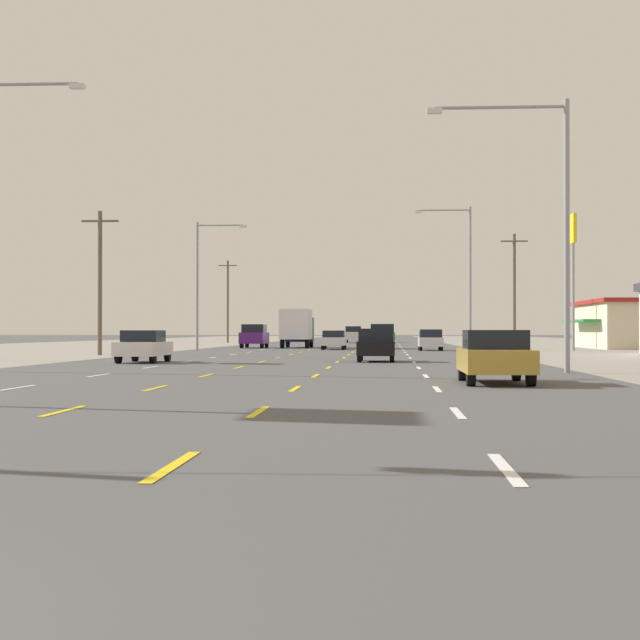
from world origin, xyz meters
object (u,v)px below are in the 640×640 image
at_px(sedan_far_right_nearest, 495,356).
at_px(hatchback_inner_right_mid, 376,345).
at_px(suv_center_turn_distant_b, 353,334).
at_px(streetlight_right_row_1, 465,268).
at_px(box_truck_inner_left_distant_a, 297,326).
at_px(pole_sign_right_row_2, 573,248).
at_px(suv_far_left_farthest, 254,336).
at_px(streetlight_left_row_1, 202,276).
at_px(hatchback_far_right_midfar, 430,340).
at_px(suv_inner_right_farther, 382,336).
at_px(sedan_far_left_near, 144,346).
at_px(sedan_inner_right_distant_c, 383,336).
at_px(streetlight_right_row_0, 550,211).
at_px(sedan_center_turn_far, 334,340).

relative_size(sedan_far_right_nearest, hatchback_inner_right_mid, 1.15).
xyz_separation_m(hatchback_inner_right_mid, suv_center_turn_distant_b, (-3.49, 77.92, 0.24)).
height_order(hatchback_inner_right_mid, streetlight_right_row_1, streetlight_right_row_1).
relative_size(box_truck_inner_left_distant_a, streetlight_right_row_1, 0.68).
relative_size(sedan_far_right_nearest, pole_sign_right_row_2, 0.45).
bearing_deg(suv_far_left_farthest, streetlight_left_row_1, -105.79).
bearing_deg(streetlight_left_row_1, suv_far_left_farthest, 74.21).
distance_m(box_truck_inner_left_distant_a, streetlight_left_row_1, 12.97).
bearing_deg(hatchback_far_right_midfar, suv_inner_right_farther, 116.28).
bearing_deg(sedan_far_right_nearest, sedan_far_left_near, 127.42).
bearing_deg(suv_inner_right_farther, streetlight_left_row_1, -154.79).
bearing_deg(pole_sign_right_row_2, sedan_inner_right_distant_c, 105.00).
xyz_separation_m(suv_far_left_farthest, streetlight_left_row_1, (-2.73, -9.64, 4.50)).
relative_size(sedan_far_right_nearest, streetlight_left_row_1, 0.47).
height_order(suv_far_left_farthest, sedan_inner_right_distant_c, suv_far_left_farthest).
relative_size(suv_center_turn_distant_b, streetlight_right_row_0, 0.52).
relative_size(hatchback_far_right_midfar, suv_inner_right_farther, 0.80).
distance_m(hatchback_far_right_midfar, streetlight_right_row_1, 5.95).
distance_m(sedan_far_left_near, box_truck_inner_left_distant_a, 42.01).
relative_size(suv_inner_right_farther, streetlight_right_row_1, 0.46).
xyz_separation_m(pole_sign_right_row_2, streetlight_right_row_0, (-7.91, -41.20, -1.89)).
distance_m(sedan_far_left_near, hatchback_far_right_midfar, 33.41).
relative_size(suv_far_left_farthest, box_truck_inner_left_distant_a, 0.68).
xyz_separation_m(box_truck_inner_left_distant_a, streetlight_right_row_0, (13.18, -52.72, 3.69)).
height_order(hatchback_far_right_midfar, suv_far_left_farthest, suv_far_left_farthest).
bearing_deg(hatchback_far_right_midfar, sedan_far_left_near, -115.14).
xyz_separation_m(sedan_far_left_near, box_truck_inner_left_distant_a, (3.42, 41.85, 1.08)).
bearing_deg(streetlight_right_row_1, sedan_center_turn_far, 164.43).
bearing_deg(streetlight_right_row_0, sedan_far_right_nearest, -109.69).
relative_size(hatchback_inner_right_mid, streetlight_left_row_1, 0.41).
relative_size(pole_sign_right_row_2, streetlight_right_row_1, 0.94).
xyz_separation_m(hatchback_inner_right_mid, pole_sign_right_row_2, (13.99, 28.29, 6.63)).
distance_m(sedan_far_right_nearest, sedan_inner_right_distant_c, 100.77).
xyz_separation_m(pole_sign_right_row_2, streetlight_right_row_1, (-7.75, 0.75, -1.32)).
bearing_deg(sedan_center_turn_far, suv_center_turn_distant_b, 89.92).
relative_size(sedan_center_turn_far, streetlight_right_row_0, 0.48).
xyz_separation_m(suv_far_left_farthest, suv_center_turn_distant_b, (7.07, 39.24, 0.00)).
height_order(sedan_far_right_nearest, suv_far_left_farthest, suv_far_left_farthest).
relative_size(sedan_inner_right_distant_c, pole_sign_right_row_2, 0.45).
bearing_deg(hatchback_inner_right_mid, streetlight_right_row_0, -64.75).
height_order(hatchback_inner_right_mid, hatchback_far_right_midfar, same).
xyz_separation_m(hatchback_far_right_midfar, box_truck_inner_left_distant_a, (-10.78, 11.61, 1.05)).
distance_m(hatchback_far_right_midfar, suv_far_left_farthest, 17.69).
bearing_deg(sedan_inner_right_distant_c, sedan_far_right_nearest, -88.05).
bearing_deg(suv_far_left_farthest, suv_center_turn_distant_b, 79.79).
relative_size(box_truck_inner_left_distant_a, pole_sign_right_row_2, 0.73).
height_order(pole_sign_right_row_2, streetlight_right_row_0, pole_sign_right_row_2).
xyz_separation_m(hatchback_inner_right_mid, streetlight_right_row_0, (6.09, -12.91, 4.74)).
distance_m(sedan_center_turn_far, suv_inner_right_farther, 5.17).
bearing_deg(sedan_center_turn_far, sedan_far_right_nearest, -82.33).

